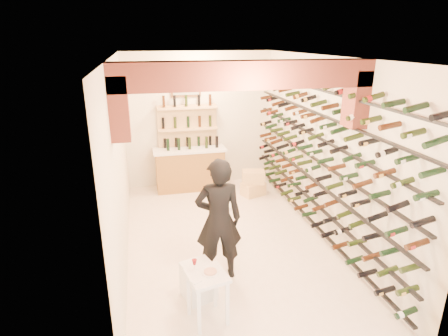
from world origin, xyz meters
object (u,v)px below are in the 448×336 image
object	(u,v)px
white_stool	(199,281)
chrome_barstool	(226,220)
person	(219,220)
tasting_table	(207,283)
wine_rack	(313,154)
crate_lower	(253,189)
back_counter	(190,168)

from	to	relation	value
white_stool	chrome_barstool	world-z (taller)	chrome_barstool
white_stool	person	xyz separation A→B (m)	(0.38, 0.43, 0.69)
tasting_table	chrome_barstool	world-z (taller)	tasting_table
tasting_table	person	xyz separation A→B (m)	(0.34, 0.91, 0.39)
wine_rack	white_stool	distance (m)	2.97
crate_lower	white_stool	bearing A→B (deg)	-118.73
wine_rack	person	xyz separation A→B (m)	(-1.90, -0.96, -0.60)
person	back_counter	bearing A→B (deg)	-86.44
wine_rack	chrome_barstool	world-z (taller)	wine_rack
chrome_barstool	crate_lower	xyz separation A→B (m)	(1.09, 1.92, -0.28)
wine_rack	chrome_barstool	distance (m)	1.91
tasting_table	chrome_barstool	distance (m)	1.99
tasting_table	chrome_barstool	xyz separation A→B (m)	(0.69, 1.86, -0.13)
tasting_table	wine_rack	bearing A→B (deg)	27.99
chrome_barstool	crate_lower	size ratio (longest dim) A/B	1.47
wine_rack	tasting_table	distance (m)	3.08
wine_rack	back_counter	xyz separation A→B (m)	(-1.83, 2.65, -1.02)
chrome_barstool	wine_rack	bearing A→B (deg)	0.04
back_counter	person	bearing A→B (deg)	-91.07
white_stool	back_counter	bearing A→B (deg)	83.63
crate_lower	person	bearing A→B (deg)	-116.46
back_counter	person	xyz separation A→B (m)	(-0.07, -3.60, 0.41)
wine_rack	crate_lower	world-z (taller)	wine_rack
back_counter	chrome_barstool	size ratio (longest dim) A/B	2.28
back_counter	tasting_table	size ratio (longest dim) A/B	2.05
person	chrome_barstool	size ratio (longest dim) A/B	2.54
person	wine_rack	bearing A→B (deg)	-148.64
tasting_table	person	size ratio (longest dim) A/B	0.44
white_stool	person	size ratio (longest dim) A/B	0.27
wine_rack	back_counter	world-z (taller)	wine_rack
wine_rack	back_counter	bearing A→B (deg)	124.66
tasting_table	white_stool	distance (m)	0.57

